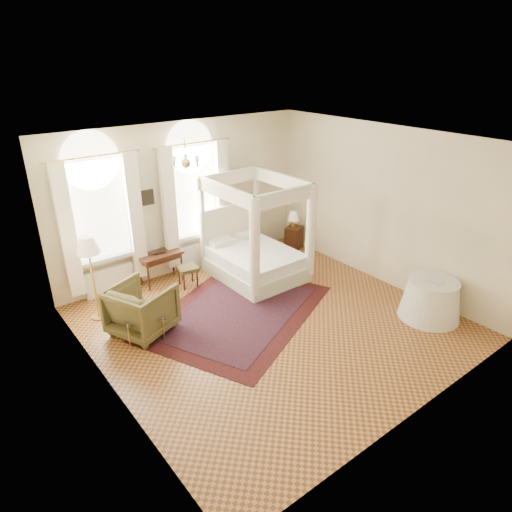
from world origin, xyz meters
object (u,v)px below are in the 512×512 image
Objects in this scene: side_table at (431,299)px; nightstand at (294,237)px; writing_desk at (160,257)px; floor_lamp at (88,250)px; canopy_bed at (256,255)px; stool at (188,270)px; coffee_table at (144,318)px; armchair at (142,309)px.

nightstand is at bearing 87.00° from side_table.
floor_lamp is (-1.61, -0.56, 0.81)m from writing_desk.
canopy_bed is at bearing -159.18° from nightstand.
stool is 2.01m from coffee_table.
stool is 4.86m from side_table.
nightstand is 4.82m from armchair.
writing_desk is at bearing 127.23° from side_table.
floor_lamp reaches higher than side_table.
writing_desk is (-1.79, 1.01, 0.09)m from canopy_bed.
armchair is 5.29m from side_table.
floor_lamp is (-0.47, 0.95, 0.94)m from armchair.
writing_desk is 1.90m from armchair.
armchair is at bearing -127.03° from writing_desk.
side_table is (4.46, -2.85, -0.08)m from armchair.
side_table is at bearing -145.69° from armchair.
stool is 2.23m from floor_lamp.
writing_desk is 0.83× the size of side_table.
armchair is at bearing -170.19° from canopy_bed.
armchair is 0.61× the size of floor_lamp.
coffee_table is at bearing 139.37° from armchair.
armchair reaches higher than nightstand.
nightstand is 1.25× the size of stool.
armchair is (-1.51, -1.02, 0.08)m from stool.
floor_lamp reaches higher than nightstand.
writing_desk is at bearing 55.02° from coffee_table.
side_table is (-0.21, -4.02, 0.09)m from nightstand.
coffee_table is 1.58m from floor_lamp.
coffee_table is at bearing -163.72° from nightstand.
canopy_bed is 3.09m from coffee_table.
canopy_bed is at bearing -29.46° from writing_desk.
canopy_bed is at bearing -103.32° from armchair.
stool is (-3.16, -0.15, 0.09)m from nightstand.
nightstand reaches higher than coffee_table.
armchair is 1.28× the size of coffee_table.
nightstand is (1.74, 0.66, -0.22)m from canopy_bed.
coffee_table is at bearing -124.98° from writing_desk.
canopy_bed is 1.87m from nightstand.
stool is at bearing -53.36° from writing_desk.
nightstand is 0.35× the size of floor_lamp.
nightstand is 3.56m from writing_desk.
canopy_bed is at bearing -7.48° from floor_lamp.
stool is at bearing -79.11° from armchair.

